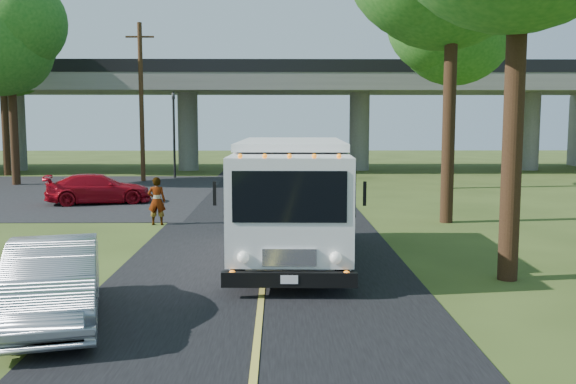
{
  "coord_description": "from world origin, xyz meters",
  "views": [
    {
      "loc": [
        0.36,
        -13.05,
        3.6
      ],
      "look_at": [
        0.61,
        4.44,
        1.6
      ],
      "focal_mm": 40.0,
      "sensor_mm": 36.0,
      "label": 1
    }
  ],
  "objects_px": {
    "tree_right_far": "(454,25)",
    "red_sedan": "(99,189)",
    "tree_left_lot": "(12,37)",
    "tree_left_far": "(4,57)",
    "utility_pole": "(141,101)",
    "pedestrian": "(157,201)",
    "traffic_signal": "(174,125)",
    "silver_sedan": "(53,282)",
    "step_van": "(291,196)"
  },
  "relations": [
    {
      "from": "silver_sedan",
      "to": "step_van",
      "type": "bearing_deg",
      "value": 33.29
    },
    {
      "from": "tree_right_far",
      "to": "pedestrian",
      "type": "xyz_separation_m",
      "value": [
        -13.01,
        -11.22,
        -7.48
      ]
    },
    {
      "from": "red_sedan",
      "to": "pedestrian",
      "type": "xyz_separation_m",
      "value": [
        3.53,
        -5.56,
        0.19
      ]
    },
    {
      "from": "tree_right_far",
      "to": "silver_sedan",
      "type": "bearing_deg",
      "value": -120.6
    },
    {
      "from": "utility_pole",
      "to": "silver_sedan",
      "type": "xyz_separation_m",
      "value": [
        3.85,
        -25.9,
        -3.87
      ]
    },
    {
      "from": "traffic_signal",
      "to": "silver_sedan",
      "type": "bearing_deg",
      "value": -85.19
    },
    {
      "from": "utility_pole",
      "to": "pedestrian",
      "type": "relative_size",
      "value": 5.49
    },
    {
      "from": "utility_pole",
      "to": "red_sedan",
      "type": "bearing_deg",
      "value": -88.99
    },
    {
      "from": "silver_sedan",
      "to": "tree_left_far",
      "type": "bearing_deg",
      "value": 98.64
    },
    {
      "from": "tree_right_far",
      "to": "red_sedan",
      "type": "bearing_deg",
      "value": -161.1
    },
    {
      "from": "utility_pole",
      "to": "traffic_signal",
      "type": "bearing_deg",
      "value": 53.13
    },
    {
      "from": "traffic_signal",
      "to": "tree_left_lot",
      "type": "distance_m",
      "value": 10.01
    },
    {
      "from": "step_van",
      "to": "silver_sedan",
      "type": "xyz_separation_m",
      "value": [
        -4.32,
        -4.89,
        -0.93
      ]
    },
    {
      "from": "tree_left_far",
      "to": "pedestrian",
      "type": "bearing_deg",
      "value": -55.94
    },
    {
      "from": "tree_left_far",
      "to": "pedestrian",
      "type": "xyz_separation_m",
      "value": [
        12.99,
        -19.22,
        -6.63
      ]
    },
    {
      "from": "step_van",
      "to": "red_sedan",
      "type": "bearing_deg",
      "value": 127.29
    },
    {
      "from": "utility_pole",
      "to": "tree_right_far",
      "type": "xyz_separation_m",
      "value": [
        16.71,
        -4.16,
        3.71
      ]
    },
    {
      "from": "utility_pole",
      "to": "tree_right_far",
      "type": "relative_size",
      "value": 0.82
    },
    {
      "from": "red_sedan",
      "to": "silver_sedan",
      "type": "bearing_deg",
      "value": 177.87
    },
    {
      "from": "tree_left_far",
      "to": "red_sedan",
      "type": "bearing_deg",
      "value": -55.28
    },
    {
      "from": "step_van",
      "to": "utility_pole",
      "type": "bearing_deg",
      "value": 112.98
    },
    {
      "from": "red_sedan",
      "to": "tree_left_far",
      "type": "bearing_deg",
      "value": 19.72
    },
    {
      "from": "utility_pole",
      "to": "tree_right_far",
      "type": "height_order",
      "value": "tree_right_far"
    },
    {
      "from": "utility_pole",
      "to": "step_van",
      "type": "distance_m",
      "value": 22.74
    },
    {
      "from": "tree_left_far",
      "to": "step_van",
      "type": "distance_m",
      "value": 30.93
    },
    {
      "from": "step_van",
      "to": "silver_sedan",
      "type": "height_order",
      "value": "step_van"
    },
    {
      "from": "tree_right_far",
      "to": "tree_left_far",
      "type": "xyz_separation_m",
      "value": [
        -26.0,
        8.0,
        -0.85
      ]
    },
    {
      "from": "red_sedan",
      "to": "traffic_signal",
      "type": "bearing_deg",
      "value": -21.41
    },
    {
      "from": "tree_left_far",
      "to": "silver_sedan",
      "type": "height_order",
      "value": "tree_left_far"
    },
    {
      "from": "traffic_signal",
      "to": "tree_left_lot",
      "type": "relative_size",
      "value": 0.5
    },
    {
      "from": "tree_right_far",
      "to": "pedestrian",
      "type": "bearing_deg",
      "value": -139.2
    },
    {
      "from": "tree_left_lot",
      "to": "utility_pole",
      "type": "bearing_deg",
      "value": 18.97
    },
    {
      "from": "tree_left_far",
      "to": "utility_pole",
      "type": "bearing_deg",
      "value": -22.43
    },
    {
      "from": "tree_left_far",
      "to": "pedestrian",
      "type": "distance_m",
      "value": 24.13
    },
    {
      "from": "tree_right_far",
      "to": "pedestrian",
      "type": "relative_size",
      "value": 6.7
    },
    {
      "from": "traffic_signal",
      "to": "pedestrian",
      "type": "distance_m",
      "value": 17.69
    },
    {
      "from": "utility_pole",
      "to": "pedestrian",
      "type": "distance_m",
      "value": 16.27
    },
    {
      "from": "tree_left_lot",
      "to": "red_sedan",
      "type": "bearing_deg",
      "value": -49.83
    },
    {
      "from": "traffic_signal",
      "to": "tree_left_far",
      "type": "relative_size",
      "value": 0.53
    },
    {
      "from": "tree_left_lot",
      "to": "tree_left_far",
      "type": "xyz_separation_m",
      "value": [
        -3.0,
        6.0,
        -0.45
      ]
    },
    {
      "from": "traffic_signal",
      "to": "silver_sedan",
      "type": "height_order",
      "value": "traffic_signal"
    },
    {
      "from": "tree_right_far",
      "to": "tree_left_lot",
      "type": "distance_m",
      "value": 23.09
    },
    {
      "from": "traffic_signal",
      "to": "red_sedan",
      "type": "relative_size",
      "value": 1.19
    },
    {
      "from": "tree_left_far",
      "to": "red_sedan",
      "type": "height_order",
      "value": "tree_left_far"
    },
    {
      "from": "traffic_signal",
      "to": "silver_sedan",
      "type": "xyz_separation_m",
      "value": [
        2.35,
        -27.9,
        -2.48
      ]
    },
    {
      "from": "pedestrian",
      "to": "traffic_signal",
      "type": "bearing_deg",
      "value": -84.05
    },
    {
      "from": "tree_left_lot",
      "to": "step_van",
      "type": "xyz_separation_m",
      "value": [
        14.47,
        -18.85,
        -6.25
      ]
    },
    {
      "from": "utility_pole",
      "to": "pedestrian",
      "type": "bearing_deg",
      "value": -76.48
    },
    {
      "from": "tree_left_lot",
      "to": "traffic_signal",
      "type": "bearing_deg",
      "value": 28.11
    },
    {
      "from": "tree_right_far",
      "to": "red_sedan",
      "type": "height_order",
      "value": "tree_right_far"
    }
  ]
}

